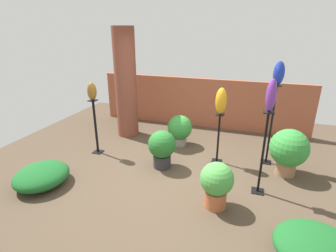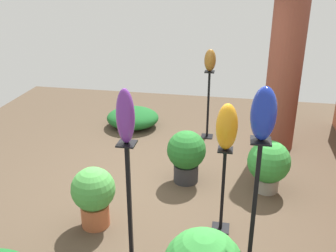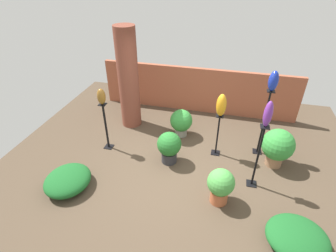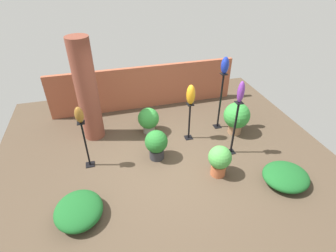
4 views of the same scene
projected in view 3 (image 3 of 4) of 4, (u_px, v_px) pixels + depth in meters
name	position (u px, v px, depth m)	size (l,w,h in m)	color
ground_plane	(176.00, 171.00, 5.67)	(8.00, 8.00, 0.00)	#4C3D2D
brick_wall_back	(197.00, 90.00, 7.58)	(5.60, 0.12, 1.32)	#9E5138
brick_pillar	(128.00, 79.00, 6.60)	(0.52, 0.52, 2.62)	brown
pedestal_cobalt	(263.00, 126.00, 5.83)	(0.20, 0.20, 1.59)	black
pedestal_violet	(257.00, 160.00, 4.99)	(0.20, 0.20, 1.40)	black
pedestal_amber	(217.00, 137.00, 5.94)	(0.20, 0.20, 1.02)	black
pedestal_bronze	(106.00, 128.00, 6.10)	(0.20, 0.20, 1.18)	black
art_vase_cobalt	(273.00, 81.00, 5.25)	(0.20, 0.20, 0.43)	#192D9E
art_vase_violet	(268.00, 114.00, 4.45)	(0.15, 0.16, 0.50)	#6B2D8C
art_vase_amber	(221.00, 105.00, 5.50)	(0.22, 0.23, 0.51)	orange
art_vase_bronze	(101.00, 97.00, 5.65)	(0.18, 0.19, 0.37)	brown
potted_plant_mid_left	(221.00, 185.00, 4.75)	(0.50, 0.50, 0.74)	#B25B38
potted_plant_near_pillar	(181.00, 122.00, 6.62)	(0.56, 0.56, 0.71)	gray
potted_plant_back_center	(169.00, 146.00, 5.72)	(0.54, 0.54, 0.75)	#2D2D33
potted_plant_mid_right	(278.00, 146.00, 5.58)	(0.69, 0.69, 0.89)	#936B4C
foliage_bed_east	(68.00, 180.00, 5.20)	(0.89, 0.96, 0.35)	#195923
foliage_bed_west	(297.00, 238.00, 4.13)	(0.98, 0.92, 0.34)	#195923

